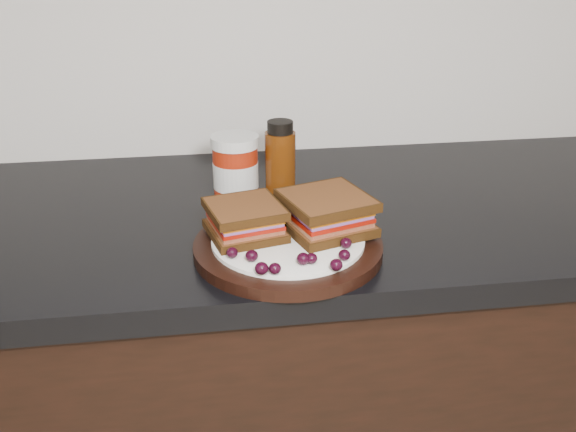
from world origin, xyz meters
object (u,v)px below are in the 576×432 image
Objects in this scene: plate at (288,247)px; sandwich_left at (245,220)px; oil_bottle at (280,162)px; condiment_jar at (236,169)px.

sandwich_left is at bearing 160.58° from plate.
sandwich_left is at bearing -113.82° from oil_bottle.
plate is at bearing -94.30° from oil_bottle.
oil_bottle is (0.08, -0.01, 0.01)m from condiment_jar.
condiment_jar is at bearing 106.98° from plate.
plate is at bearing -32.69° from sandwich_left.
sandwich_left reaches higher than plate.
plate is 0.22m from condiment_jar.
sandwich_left is 0.19m from oil_bottle.
plate is 0.08m from sandwich_left.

